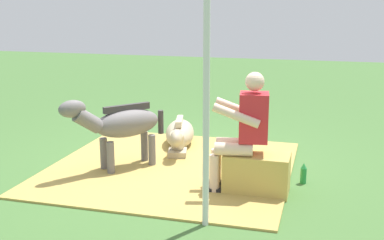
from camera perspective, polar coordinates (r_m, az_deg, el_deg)
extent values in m
plane|color=#426B33|center=(6.31, -2.02, -5.02)|extent=(24.00, 24.00, 0.00)
cube|color=tan|center=(6.13, -2.41, -5.48)|extent=(2.91, 2.87, 0.02)
cube|color=tan|center=(5.36, 7.54, -6.13)|extent=(0.69, 0.41, 0.43)
cylinder|color=beige|center=(5.19, 4.87, -3.42)|extent=(0.42, 0.19, 0.14)
cylinder|color=beige|center=(5.29, 2.63, -6.30)|extent=(0.11, 0.11, 0.43)
cube|color=black|center=(5.35, 2.61, -8.16)|extent=(0.23, 0.13, 0.06)
cylinder|color=beige|center=(5.38, 4.97, -2.80)|extent=(0.42, 0.19, 0.14)
cylinder|color=beige|center=(5.48, 2.81, -5.59)|extent=(0.11, 0.11, 0.43)
cube|color=black|center=(5.54, 2.79, -7.40)|extent=(0.23, 0.13, 0.06)
cube|color=red|center=(5.19, 7.20, 0.31)|extent=(0.34, 0.32, 0.52)
cylinder|color=beige|center=(5.03, 5.15, 0.51)|extent=(0.51, 0.16, 0.26)
cylinder|color=beige|center=(5.34, 5.30, 1.28)|extent=(0.51, 0.16, 0.26)
sphere|color=beige|center=(5.12, 7.33, 4.45)|extent=(0.20, 0.20, 0.20)
ellipsoid|color=slate|center=(6.00, -7.54, -0.36)|extent=(0.79, 0.84, 0.34)
cylinder|color=slate|center=(5.91, -9.44, -4.43)|extent=(0.09, 0.09, 0.41)
cylinder|color=slate|center=(6.08, -10.22, -3.94)|extent=(0.09, 0.09, 0.41)
cylinder|color=slate|center=(6.14, -4.67, -3.58)|extent=(0.09, 0.09, 0.41)
cylinder|color=slate|center=(6.31, -5.56, -3.13)|extent=(0.09, 0.09, 0.41)
cylinder|color=slate|center=(5.79, -12.01, -0.06)|extent=(0.37, 0.39, 0.33)
ellipsoid|color=slate|center=(5.69, -13.77, 1.27)|extent=(0.33, 0.35, 0.20)
cube|color=#3A3838|center=(5.96, -7.60, 1.41)|extent=(0.44, 0.49, 0.08)
cylinder|color=#3A3838|center=(6.23, -3.65, -0.23)|extent=(0.07, 0.07, 0.30)
ellipsoid|color=tan|center=(7.00, -1.42, -1.57)|extent=(0.59, 0.95, 0.36)
cube|color=tan|center=(6.52, -1.71, -3.92)|extent=(0.30, 0.33, 0.10)
cylinder|color=tan|center=(6.45, -1.73, -2.36)|extent=(0.24, 0.32, 0.30)
ellipsoid|color=tan|center=(6.25, -1.85, -2.11)|extent=(0.22, 0.33, 0.20)
cube|color=beige|center=(6.88, -1.47, -0.14)|extent=(0.18, 0.45, 0.08)
cylinder|color=#268C3F|center=(5.74, 12.82, -6.33)|extent=(0.07, 0.07, 0.18)
cone|color=#268C3F|center=(5.70, 12.89, -5.19)|extent=(0.06, 0.06, 0.06)
cylinder|color=silver|center=(4.26, 1.68, 3.32)|extent=(0.06, 0.06, 2.51)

